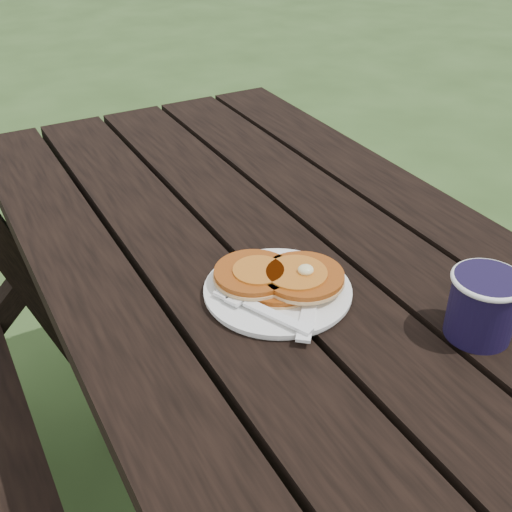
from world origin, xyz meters
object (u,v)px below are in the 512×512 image
picnic_table (324,473)px  pancake_stack (280,277)px  coffee_cup (483,302)px  plate (278,291)px

picnic_table → pancake_stack: 0.42m
pancake_stack → coffee_cup: coffee_cup is taller
picnic_table → pancake_stack: (-0.06, 0.07, 0.41)m
picnic_table → plate: size_ratio=8.48×
picnic_table → coffee_cup: bearing=-51.2°
pancake_stack → picnic_table: bearing=-45.7°
pancake_stack → plate: bearing=-136.5°
picnic_table → pancake_stack: bearing=134.3°
picnic_table → plate: plate is taller
plate → picnic_table: bearing=-40.2°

